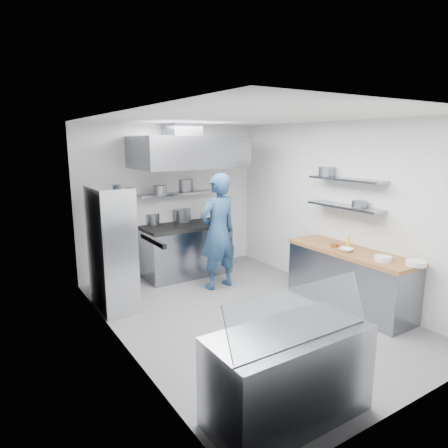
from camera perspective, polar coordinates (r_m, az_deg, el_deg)
floor at (r=6.00m, az=3.17°, el=-12.78°), size 5.00×5.00×0.00m
ceiling at (r=5.47m, az=3.51°, el=15.00°), size 5.00×5.00×0.00m
wall_back at (r=7.70m, az=-7.66°, el=3.52°), size 3.60×2.80×0.02m
wall_front at (r=3.89m, az=25.56°, el=-5.69°), size 3.60×2.80×0.02m
wall_left at (r=4.76m, az=-14.52°, el=-1.86°), size 2.80×5.00×0.02m
wall_right at (r=6.76m, az=15.79°, el=2.05°), size 2.80×5.00×0.02m
gas_range at (r=7.59m, az=-5.49°, el=-3.89°), size 1.60×0.80×0.90m
cooktop at (r=7.47m, az=-5.56°, el=-0.34°), size 1.57×0.78×0.06m
stock_pot_left at (r=7.59m, az=-10.15°, el=0.72°), size 0.25×0.25×0.20m
stock_pot_mid at (r=7.75m, az=-5.98°, el=1.23°), size 0.33×0.33×0.24m
over_range_shelf at (r=7.58m, az=-6.48°, el=4.34°), size 1.60×0.30×0.04m
shelf_pot_a at (r=7.18m, az=-9.17°, el=4.74°), size 0.23×0.23×0.18m
shelf_pot_b at (r=7.86m, az=-5.65°, el=5.57°), size 0.32×0.32×0.22m
extractor_hood at (r=7.15m, az=-5.13°, el=10.20°), size 1.90×1.15×0.55m
hood_duct at (r=7.35m, az=-6.02°, el=13.19°), size 0.55×0.55×0.24m
red_firebox at (r=7.21m, az=-16.50°, el=2.74°), size 0.22×0.10×0.26m
chef at (r=6.75m, az=-0.86°, el=-1.09°), size 0.77×0.55×1.97m
wire_rack at (r=6.16m, az=-15.73°, el=-3.40°), size 0.50×0.90×1.85m
rack_bin_a at (r=6.00m, az=-15.08°, el=-5.01°), size 0.16×0.19×0.18m
rack_bin_b at (r=6.12m, az=-16.04°, el=0.08°), size 0.14×0.19×0.17m
rack_jar at (r=5.79m, az=-15.04°, el=4.52°), size 0.11×0.11×0.18m
knife_strip at (r=3.91m, az=-10.12°, el=-2.34°), size 0.04×0.55×0.05m
prep_counter_base at (r=6.39m, az=17.40°, el=-7.70°), size 0.62×2.00×0.84m
prep_counter_top at (r=6.26m, az=17.65°, el=-3.81°), size 0.65×2.04×0.06m
plate_stack_a at (r=5.79m, az=25.78°, el=-5.06°), size 0.26×0.26×0.06m
plate_stack_b at (r=5.84m, az=21.77°, el=-4.58°), size 0.23×0.23×0.06m
copper_pan at (r=6.34m, az=15.65°, el=-2.91°), size 0.15×0.15×0.06m
squeeze_bottle at (r=6.35m, az=17.31°, el=-2.43°), size 0.06×0.06×0.18m
mixing_bowl at (r=6.13m, az=17.00°, el=-3.55°), size 0.27×0.27×0.05m
wall_shelf_lower at (r=6.44m, az=16.88°, el=2.41°), size 0.30×1.30×0.04m
wall_shelf_upper at (r=6.38m, az=17.10°, el=6.13°), size 0.30×1.30×0.04m
shelf_pot_c at (r=6.28m, az=18.75°, el=2.71°), size 0.22×0.22×0.10m
shelf_pot_d at (r=6.72m, az=14.44°, el=7.30°), size 0.25×0.25×0.14m
display_case at (r=3.88m, az=9.15°, el=-20.54°), size 1.50×0.70×0.85m
display_glass at (r=3.50m, az=10.84°, el=-12.39°), size 1.47×0.19×0.42m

